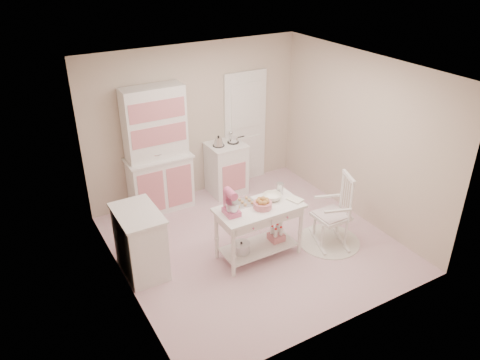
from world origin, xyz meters
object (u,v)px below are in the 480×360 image
Objects in this scene: base_cabinet at (140,242)px; stand_mixer at (231,203)px; work_table at (259,231)px; hutch at (158,151)px; bread_basket at (263,205)px; rocking_chair at (332,210)px; stove at (226,168)px.

base_cabinet is 1.32m from stand_mixer.
base_cabinet reaches higher than work_table.
hutch is 8.32× the size of bread_basket.
stand_mixer reaches higher than rocking_chair.
bread_basket is at bearing -19.17° from base_cabinet.
base_cabinet is (-2.05, -1.39, 0.00)m from stove.
stand_mixer is 0.46m from bread_basket.
base_cabinet is 1.70m from bread_basket.
base_cabinet is 0.84× the size of rocking_chair.
stove is at bearing 34.16° from base_cabinet.
work_table is (0.69, -1.93, -0.64)m from hutch.
base_cabinet is at bearing -120.50° from hutch.
hutch is 2.26× the size of base_cabinet.
stove is 1.95m from work_table.
base_cabinet is 2.73m from rocking_chair.
hutch reaches higher than stand_mixer.
stand_mixer is (-0.93, -1.86, 0.51)m from stove.
stand_mixer is at bearing -170.39° from rocking_chair.
work_table is at bearing 111.80° from bread_basket.
work_table is at bearing -105.01° from stove.
hutch is 1.33m from stove.
stand_mixer reaches higher than work_table.
base_cabinet is at bearing 159.86° from stand_mixer.
stove is 0.84× the size of rocking_chair.
bread_basket is (-1.07, 0.20, 0.30)m from rocking_chair.
stove is 2.48m from base_cabinet.
stove is 1.00× the size of base_cabinet.
stand_mixer is (-1.51, 0.27, 0.42)m from rocking_chair.
base_cabinet is 0.77× the size of work_table.
rocking_chair is 1.59m from stand_mixer.
rocking_chair is 1.12m from work_table.
hutch is at bearing 177.61° from stove.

